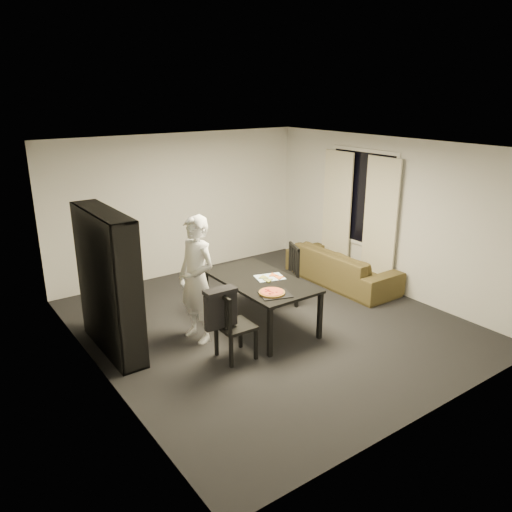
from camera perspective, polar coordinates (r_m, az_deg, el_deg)
room at (r=7.05m, az=1.60°, el=1.87°), size 5.01×5.51×2.61m
window_pane at (r=9.07m, az=12.01°, el=6.52°), size 0.02×1.40×1.60m
window_frame at (r=9.06m, az=11.99°, el=6.51°), size 0.03×1.52×1.72m
curtain_left at (r=8.75m, az=13.96°, el=3.59°), size 0.03×0.70×2.25m
curtain_right at (r=9.43m, az=9.21°, el=4.96°), size 0.03×0.70×2.25m
bookshelf at (r=6.72m, az=-16.51°, el=-2.92°), size 0.35×1.50×1.90m
dining_table at (r=7.20m, az=0.46°, el=-3.17°), size 0.96×1.73×0.72m
chair_left at (r=6.36m, az=-3.03°, el=-7.50°), size 0.44×0.44×0.93m
chair_right at (r=8.01m, az=3.58°, el=-1.69°), size 0.59×0.59×0.98m
draped_jacket at (r=6.20m, az=-4.07°, el=-5.80°), size 0.43×0.19×0.51m
person at (r=6.78m, az=-6.80°, el=-2.68°), size 0.53×0.71×1.76m
baking_tray at (r=6.65m, az=2.21°, el=-4.42°), size 0.48×0.43×0.01m
pepperoni_pizza at (r=6.66m, az=1.83°, el=-4.18°), size 0.35×0.35×0.03m
kitchen_towel at (r=7.25m, az=1.57°, el=-2.46°), size 0.47×0.40×0.01m
pizza_slices at (r=7.21m, az=1.69°, el=-2.47°), size 0.43×0.39×0.01m
sofa at (r=9.03m, az=9.78°, el=-1.20°), size 0.85×2.16×0.63m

